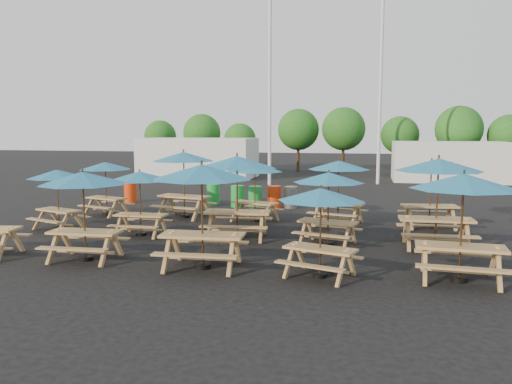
% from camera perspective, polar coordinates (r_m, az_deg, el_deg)
% --- Properties ---
extents(ground, '(120.00, 120.00, 0.00)m').
position_cam_1_polar(ground, '(16.72, -1.15, -4.35)').
color(ground, black).
rests_on(ground, ground).
extents(picnic_unit_1, '(2.45, 2.45, 2.03)m').
position_cam_1_polar(picnic_unit_1, '(17.82, -21.79, 1.61)').
color(picnic_unit_1, '#AD7E4C').
rests_on(picnic_unit_1, ground).
extents(picnic_unit_2, '(2.49, 2.49, 2.11)m').
position_cam_1_polar(picnic_unit_2, '(20.26, -16.84, 2.58)').
color(picnic_unit_2, '#AD7E4C').
rests_on(picnic_unit_2, ground).
extents(picnic_unit_3, '(2.30, 2.30, 2.29)m').
position_cam_1_polar(picnic_unit_3, '(13.24, -19.18, 1.01)').
color(picnic_unit_3, '#AD7E4C').
rests_on(picnic_unit_3, ground).
extents(picnic_unit_4, '(2.01, 2.01, 2.06)m').
position_cam_1_polar(picnic_unit_4, '(15.98, -13.15, 1.43)').
color(picnic_unit_4, '#AD7E4C').
rests_on(picnic_unit_4, ground).
extents(picnic_unit_5, '(2.83, 2.83, 2.53)m').
position_cam_1_polar(picnic_unit_5, '(19.04, -8.27, 3.65)').
color(picnic_unit_5, '#AD7E4C').
rests_on(picnic_unit_5, ground).
extents(picnic_unit_6, '(2.56, 2.56, 2.53)m').
position_cam_1_polar(picnic_unit_6, '(11.82, -6.22, 1.69)').
color(picnic_unit_6, '#AD7E4C').
rests_on(picnic_unit_6, ground).
extents(picnic_unit_7, '(2.68, 2.68, 2.56)m').
position_cam_1_polar(picnic_unit_7, '(15.10, -2.18, 2.97)').
color(picnic_unit_7, '#AD7E4C').
rests_on(picnic_unit_7, ground).
extents(picnic_unit_8, '(2.59, 2.59, 2.15)m').
position_cam_1_polar(picnic_unit_8, '(18.00, -0.13, 2.47)').
color(picnic_unit_8, '#AD7E4C').
rests_on(picnic_unit_8, ground).
extents(picnic_unit_9, '(2.44, 2.44, 2.05)m').
position_cam_1_polar(picnic_unit_9, '(11.16, 7.43, -0.81)').
color(picnic_unit_9, '#AD7E4C').
rests_on(picnic_unit_9, ground).
extents(picnic_unit_10, '(2.47, 2.47, 2.14)m').
position_cam_1_polar(picnic_unit_10, '(14.37, 8.31, 1.22)').
color(picnic_unit_10, '#AD7E4C').
rests_on(picnic_unit_10, ground).
extents(picnic_unit_11, '(2.65, 2.65, 2.28)m').
position_cam_1_polar(picnic_unit_11, '(17.78, 9.44, 2.68)').
color(picnic_unit_11, '#AD7E4C').
rests_on(picnic_unit_11, ground).
extents(picnic_unit_12, '(2.42, 2.42, 2.40)m').
position_cam_1_polar(picnic_unit_12, '(11.60, 22.62, 0.53)').
color(picnic_unit_12, '#AD7E4C').
rests_on(picnic_unit_12, ground).
extents(picnic_unit_13, '(2.53, 2.53, 2.56)m').
position_cam_1_polar(picnic_unit_13, '(14.72, 20.12, 2.44)').
color(picnic_unit_13, '#AD7E4C').
rests_on(picnic_unit_13, ground).
extents(picnic_unit_14, '(2.51, 2.51, 2.32)m').
position_cam_1_polar(picnic_unit_14, '(17.84, 19.41, 2.53)').
color(picnic_unit_14, '#AD7E4C').
rests_on(picnic_unit_14, ground).
extents(waste_bin_0, '(0.58, 0.58, 0.93)m').
position_cam_1_polar(waste_bin_0, '(23.78, -14.15, -0.05)').
color(waste_bin_0, red).
rests_on(waste_bin_0, ground).
extents(waste_bin_1, '(0.58, 0.58, 0.93)m').
position_cam_1_polar(waste_bin_1, '(22.45, -4.91, -0.26)').
color(waste_bin_1, green).
rests_on(waste_bin_1, ground).
extents(waste_bin_2, '(0.58, 0.58, 0.93)m').
position_cam_1_polar(waste_bin_2, '(21.73, -2.13, -0.49)').
color(waste_bin_2, green).
rests_on(waste_bin_2, ground).
extents(waste_bin_3, '(0.58, 0.58, 0.93)m').
position_cam_1_polar(waste_bin_3, '(21.49, -0.11, -0.56)').
color(waste_bin_3, green).
rests_on(waste_bin_3, ground).
extents(waste_bin_4, '(0.58, 0.58, 0.93)m').
position_cam_1_polar(waste_bin_4, '(21.62, 2.10, -0.52)').
color(waste_bin_4, red).
rests_on(waste_bin_4, ground).
extents(waste_bin_5, '(0.58, 0.58, 0.93)m').
position_cam_1_polar(waste_bin_5, '(21.42, 4.01, -0.60)').
color(waste_bin_5, gray).
rests_on(waste_bin_5, ground).
extents(mast_0, '(0.20, 0.20, 12.00)m').
position_cam_1_polar(mast_0, '(30.61, 1.59, 12.06)').
color(mast_0, silver).
rests_on(mast_0, ground).
extents(mast_1, '(0.20, 0.20, 12.00)m').
position_cam_1_polar(mast_1, '(32.02, 14.04, 11.63)').
color(mast_1, silver).
rests_on(mast_1, ground).
extents(event_tent_0, '(8.00, 4.00, 2.80)m').
position_cam_1_polar(event_tent_0, '(36.00, -6.60, 3.92)').
color(event_tent_0, silver).
rests_on(event_tent_0, ground).
extents(event_tent_1, '(7.00, 4.00, 2.60)m').
position_cam_1_polar(event_tent_1, '(35.32, 21.05, 3.29)').
color(event_tent_1, silver).
rests_on(event_tent_1, ground).
extents(tree_0, '(2.80, 2.80, 4.24)m').
position_cam_1_polar(tree_0, '(44.93, -10.89, 6.26)').
color(tree_0, '#382314').
rests_on(tree_0, ground).
extents(tree_1, '(3.11, 3.11, 4.72)m').
position_cam_1_polar(tree_1, '(42.10, -6.21, 6.75)').
color(tree_1, '#382314').
rests_on(tree_1, ground).
extents(tree_2, '(2.59, 2.59, 3.93)m').
position_cam_1_polar(tree_2, '(40.89, -1.84, 6.04)').
color(tree_2, '#382314').
rests_on(tree_2, ground).
extents(tree_3, '(3.36, 3.36, 5.09)m').
position_cam_1_polar(tree_3, '(41.02, 4.87, 7.11)').
color(tree_3, '#382314').
rests_on(tree_3, ground).
extents(tree_4, '(3.41, 3.41, 5.17)m').
position_cam_1_polar(tree_4, '(40.21, 9.97, 7.11)').
color(tree_4, '#382314').
rests_on(tree_4, ground).
extents(tree_5, '(2.94, 2.94, 4.45)m').
position_cam_1_polar(tree_5, '(40.64, 16.13, 6.26)').
color(tree_5, '#382314').
rests_on(tree_5, ground).
extents(tree_6, '(3.38, 3.38, 5.13)m').
position_cam_1_polar(tree_6, '(39.30, 22.18, 6.67)').
color(tree_6, '#382314').
rests_on(tree_6, ground).
extents(tree_7, '(2.95, 2.95, 4.48)m').
position_cam_1_polar(tree_7, '(40.01, 26.96, 5.80)').
color(tree_7, '#382314').
rests_on(tree_7, ground).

